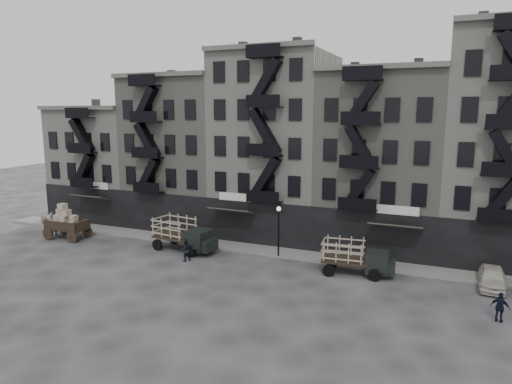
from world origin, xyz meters
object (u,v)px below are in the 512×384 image
at_px(horse, 47,219).
at_px(car_east, 492,278).
at_px(stake_truck_west, 183,232).
at_px(pedestrian_west, 54,226).
at_px(policeman, 500,307).
at_px(stake_truck_east, 356,255).
at_px(wagon, 66,219).
at_px(pedestrian_mid, 185,250).

bearing_deg(horse, car_east, -94.21).
relative_size(horse, car_east, 0.47).
xyz_separation_m(stake_truck_west, car_east, (23.83, 1.16, -0.93)).
bearing_deg(car_east, horse, -178.71).
xyz_separation_m(pedestrian_west, policeman, (37.96, -3.62, -0.08)).
bearing_deg(stake_truck_east, wagon, 176.33).
relative_size(stake_truck_east, pedestrian_west, 2.76).
height_order(stake_truck_west, pedestrian_mid, stake_truck_west).
distance_m(wagon, stake_truck_east, 26.96).
distance_m(pedestrian_west, policeman, 38.13).
relative_size(stake_truck_west, pedestrian_west, 3.08).
xyz_separation_m(horse, stake_truck_west, (17.48, -1.45, 0.81)).
distance_m(wagon, pedestrian_west, 2.17).
xyz_separation_m(wagon, pedestrian_mid, (13.78, -1.18, -1.03)).
bearing_deg(pedestrian_mid, wagon, -49.07).
distance_m(car_east, policeman, 5.58).
xyz_separation_m(wagon, pedestrian_west, (-1.92, 0.29, -0.96)).
distance_m(stake_truck_west, pedestrian_west, 14.14).
distance_m(horse, policeman, 41.75).
bearing_deg(horse, stake_truck_east, -96.34).
relative_size(stake_truck_east, pedestrian_mid, 2.98).
xyz_separation_m(horse, stake_truck_east, (32.24, -1.43, 0.65)).
height_order(stake_truck_west, car_east, stake_truck_west).
height_order(wagon, stake_truck_east, wagon).
relative_size(horse, stake_truck_west, 0.33).
relative_size(horse, policeman, 1.12).
distance_m(horse, stake_truck_east, 32.27).
relative_size(wagon, car_east, 0.96).
bearing_deg(stake_truck_west, wagon, -167.09).
height_order(stake_truck_west, stake_truck_east, stake_truck_west).
height_order(horse, policeman, policeman).
bearing_deg(pedestrian_west, wagon, -43.58).
relative_size(wagon, stake_truck_west, 0.68).
bearing_deg(policeman, pedestrian_mid, 13.13).
height_order(stake_truck_east, pedestrian_west, stake_truck_east).
bearing_deg(wagon, pedestrian_mid, -6.70).
bearing_deg(pedestrian_mid, policeman, 130.27).
height_order(stake_truck_east, car_east, stake_truck_east).
distance_m(stake_truck_west, pedestrian_mid, 2.87).
xyz_separation_m(horse, pedestrian_west, (3.38, -2.24, 0.13)).
xyz_separation_m(stake_truck_east, pedestrian_west, (-28.86, -0.81, -0.52)).
bearing_deg(horse, wagon, -119.39).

